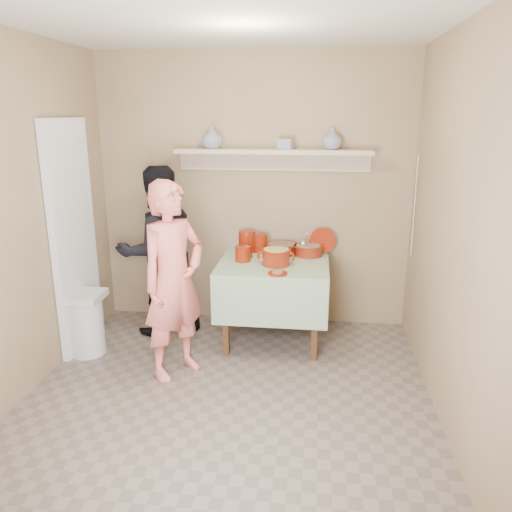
# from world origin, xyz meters

# --- Properties ---
(ground) EXTENTS (3.50, 3.50, 0.00)m
(ground) POSITION_xyz_m (0.00, 0.00, 0.00)
(ground) COLOR #6A5D53
(ground) RESTS_ON ground
(tile_panel) EXTENTS (0.06, 0.70, 2.00)m
(tile_panel) POSITION_xyz_m (-1.46, 0.95, 1.00)
(tile_panel) COLOR silver
(tile_panel) RESTS_ON ground
(plate_stack_a) EXTENTS (0.15, 0.15, 0.21)m
(plate_stack_a) POSITION_xyz_m (-0.03, 1.53, 0.86)
(plate_stack_a) COLOR #691406
(plate_stack_a) RESTS_ON serving_table
(plate_stack_b) EXTENTS (0.14, 0.14, 0.17)m
(plate_stack_b) POSITION_xyz_m (0.09, 1.56, 0.85)
(plate_stack_b) COLOR #691406
(plate_stack_b) RESTS_ON serving_table
(bowl_stack) EXTENTS (0.14, 0.14, 0.14)m
(bowl_stack) POSITION_xyz_m (-0.03, 1.22, 0.83)
(bowl_stack) COLOR #691406
(bowl_stack) RESTS_ON serving_table
(empty_bowl) EXTENTS (0.16, 0.16, 0.05)m
(empty_bowl) POSITION_xyz_m (-0.03, 1.36, 0.78)
(empty_bowl) COLOR #691406
(empty_bowl) RESTS_ON serving_table
(propped_lid) EXTENTS (0.26, 0.14, 0.23)m
(propped_lid) POSITION_xyz_m (0.68, 1.59, 0.88)
(propped_lid) COLOR #691406
(propped_lid) RESTS_ON serving_table
(vase_right) EXTENTS (0.22, 0.22, 0.19)m
(vase_right) POSITION_xyz_m (0.73, 1.63, 1.81)
(vase_right) COLOR navy
(vase_right) RESTS_ON wall_shelf
(vase_left) EXTENTS (0.23, 0.23, 0.20)m
(vase_left) POSITION_xyz_m (-0.36, 1.62, 1.82)
(vase_left) COLOR navy
(vase_left) RESTS_ON wall_shelf
(ceramic_box) EXTENTS (0.15, 0.13, 0.09)m
(ceramic_box) POSITION_xyz_m (0.32, 1.61, 1.77)
(ceramic_box) COLOR navy
(ceramic_box) RESTS_ON wall_shelf
(person_cook) EXTENTS (0.64, 0.68, 1.57)m
(person_cook) POSITION_xyz_m (-0.47, 0.55, 0.78)
(person_cook) COLOR #DD665F
(person_cook) RESTS_ON ground
(person_helper) EXTENTS (0.98, 0.93, 1.59)m
(person_helper) POSITION_xyz_m (-0.84, 1.32, 0.79)
(person_helper) COLOR black
(person_helper) RESTS_ON ground
(room_shell) EXTENTS (3.04, 3.54, 2.62)m
(room_shell) POSITION_xyz_m (0.00, 0.00, 1.61)
(room_shell) COLOR #917759
(room_shell) RESTS_ON ground
(serving_table) EXTENTS (0.97, 0.97, 0.76)m
(serving_table) POSITION_xyz_m (0.25, 1.28, 0.64)
(serving_table) COLOR #4C2D16
(serving_table) RESTS_ON ground
(cazuela_meat_a) EXTENTS (0.30, 0.30, 0.10)m
(cazuela_meat_a) POSITION_xyz_m (0.30, 1.52, 0.82)
(cazuela_meat_a) COLOR #5E170D
(cazuela_meat_a) RESTS_ON serving_table
(cazuela_meat_b) EXTENTS (0.28, 0.28, 0.10)m
(cazuela_meat_b) POSITION_xyz_m (0.55, 1.49, 0.82)
(cazuela_meat_b) COLOR #5E170D
(cazuela_meat_b) RESTS_ON serving_table
(ladle) EXTENTS (0.08, 0.26, 0.19)m
(ladle) POSITION_xyz_m (0.50, 1.50, 0.87)
(ladle) COLOR silver
(ladle) RESTS_ON cazuela_meat_b
(cazuela_rice) EXTENTS (0.33, 0.25, 0.14)m
(cazuela_rice) POSITION_xyz_m (0.28, 1.14, 0.85)
(cazuela_rice) COLOR #5E170D
(cazuela_rice) RESTS_ON serving_table
(front_plate) EXTENTS (0.16, 0.16, 0.03)m
(front_plate) POSITION_xyz_m (0.31, 0.88, 0.77)
(front_plate) COLOR #691406
(front_plate) RESTS_ON serving_table
(wall_shelf) EXTENTS (1.80, 0.25, 0.21)m
(wall_shelf) POSITION_xyz_m (0.20, 1.65, 1.67)
(wall_shelf) COLOR tan
(wall_shelf) RESTS_ON room_shell
(trash_bin) EXTENTS (0.32, 0.32, 0.56)m
(trash_bin) POSITION_xyz_m (-1.34, 0.78, 0.28)
(trash_bin) COLOR silver
(trash_bin) RESTS_ON ground
(electrical_cord) EXTENTS (0.01, 0.05, 0.90)m
(electrical_cord) POSITION_xyz_m (1.47, 1.48, 1.25)
(electrical_cord) COLOR silver
(electrical_cord) RESTS_ON wall_shelf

